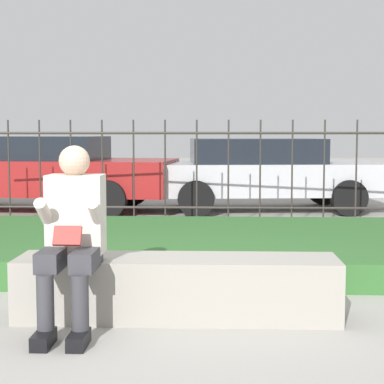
% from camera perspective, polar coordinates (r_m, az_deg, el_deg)
% --- Properties ---
extents(ground_plane, '(60.00, 60.00, 0.00)m').
position_cam_1_polar(ground_plane, '(4.70, -1.18, -11.12)').
color(ground_plane, '#9E9B93').
extents(stone_bench, '(2.29, 0.50, 0.44)m').
position_cam_1_polar(stone_bench, '(4.65, -1.32, -8.80)').
color(stone_bench, gray).
rests_on(stone_bench, ground_plane).
extents(person_seated_reader, '(0.42, 0.73, 1.24)m').
position_cam_1_polar(person_seated_reader, '(4.37, -10.58, -3.39)').
color(person_seated_reader, black).
rests_on(person_seated_reader, ground_plane).
extents(grass_berm, '(8.51, 3.00, 0.25)m').
position_cam_1_polar(grass_berm, '(6.81, -0.11, -4.87)').
color(grass_berm, '#33662D').
rests_on(grass_berm, ground_plane).
extents(iron_fence, '(6.51, 0.03, 1.51)m').
position_cam_1_polar(iron_fence, '(8.79, 0.42, 1.74)').
color(iron_fence, '#332D28').
rests_on(iron_fence, ground_plane).
extents(car_parked_left, '(4.75, 2.19, 1.27)m').
position_cam_1_polar(car_parked_left, '(11.29, -13.70, 1.89)').
color(car_parked_left, maroon).
rests_on(car_parked_left, ground_plane).
extents(car_parked_center, '(4.09, 2.09, 1.23)m').
position_cam_1_polar(car_parked_center, '(11.04, 6.28, 1.79)').
color(car_parked_center, '#B7B7BC').
rests_on(car_parked_center, ground_plane).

